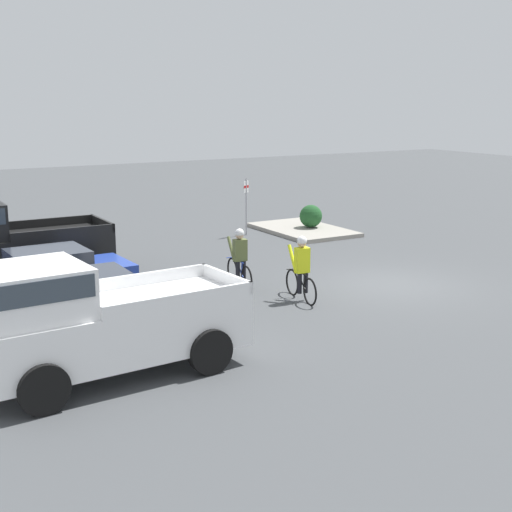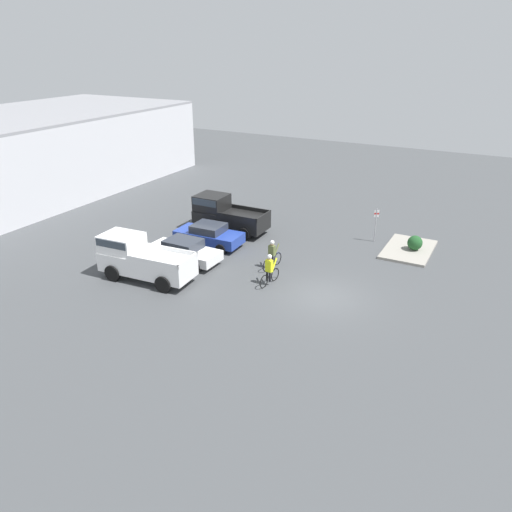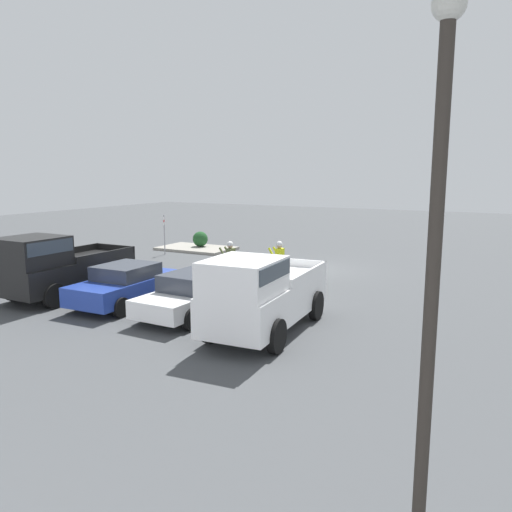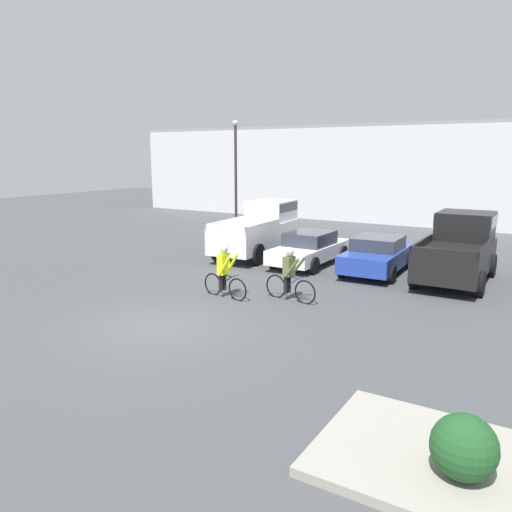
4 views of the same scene
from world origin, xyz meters
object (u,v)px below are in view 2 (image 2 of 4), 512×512
at_px(pickup_truck_0, 140,257).
at_px(cyclist_1, 269,269).
at_px(fire_lane_sign, 376,222).
at_px(pickup_truck_1, 225,213).
at_px(sedan_0, 184,251).
at_px(shrub, 415,243).
at_px(cyclist_0, 272,254).
at_px(sedan_1, 209,235).

relative_size(pickup_truck_0, cyclist_1, 2.99).
bearing_deg(fire_lane_sign, pickup_truck_1, 106.04).
bearing_deg(sedan_0, cyclist_1, -92.55).
bearing_deg(pickup_truck_0, cyclist_1, -68.34).
bearing_deg(pickup_truck_0, shrub, -49.33).
relative_size(sedan_0, cyclist_0, 2.37).
height_order(sedan_1, fire_lane_sign, fire_lane_sign).
height_order(cyclist_0, cyclist_1, cyclist_1).
xyz_separation_m(cyclist_0, fire_lane_sign, (6.68, -4.00, 0.49)).
height_order(cyclist_0, shrub, cyclist_0).
distance_m(cyclist_1, fire_lane_sign, 9.18).
xyz_separation_m(pickup_truck_0, cyclist_1, (2.58, -6.49, -0.34)).
height_order(sedan_0, shrub, sedan_0).
xyz_separation_m(sedan_1, fire_lane_sign, (5.53, -8.98, 0.63)).
bearing_deg(cyclist_1, cyclist_0, 22.34).
height_order(sedan_1, cyclist_0, cyclist_0).
bearing_deg(pickup_truck_0, fire_lane_sign, -41.01).
distance_m(pickup_truck_0, shrub, 16.27).
xyz_separation_m(sedan_0, shrub, (7.77, -11.53, -0.09)).
bearing_deg(pickup_truck_1, fire_lane_sign, -73.96).
relative_size(sedan_0, fire_lane_sign, 1.99).
relative_size(cyclist_1, fire_lane_sign, 0.81).
distance_m(cyclist_1, shrub, 9.93).
bearing_deg(cyclist_1, pickup_truck_0, 111.66).
relative_size(sedan_0, shrub, 4.88).
height_order(cyclist_0, fire_lane_sign, fire_lane_sign).
relative_size(pickup_truck_0, cyclist_0, 2.87).
height_order(pickup_truck_0, fire_lane_sign, pickup_truck_0).
height_order(sedan_0, fire_lane_sign, fire_lane_sign).
bearing_deg(shrub, sedan_0, 123.98).
bearing_deg(fire_lane_sign, pickup_truck_0, 138.99).
bearing_deg(sedan_1, pickup_truck_1, 10.78).
xyz_separation_m(cyclist_1, fire_lane_sign, (8.59, -3.22, 0.46)).
height_order(pickup_truck_0, sedan_0, pickup_truck_0).
relative_size(sedan_1, fire_lane_sign, 1.94).
bearing_deg(cyclist_1, sedan_0, 87.45).
xyz_separation_m(pickup_truck_0, sedan_0, (2.83, -0.80, -0.52)).
bearing_deg(sedan_0, pickup_truck_1, 6.23).
bearing_deg(pickup_truck_1, pickup_truck_0, 178.69).
distance_m(pickup_truck_0, sedan_0, 2.99).
relative_size(cyclist_1, shrub, 1.97).
distance_m(sedan_1, cyclist_1, 6.52).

